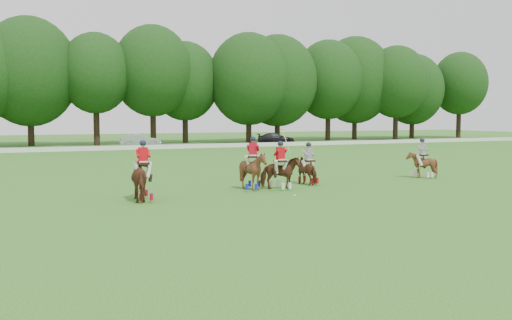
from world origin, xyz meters
name	(u,v)px	position (x,y,z in m)	size (l,w,h in m)	color
ground	(298,204)	(0.00, 0.00, 0.00)	(180.00, 180.00, 0.00)	#22611B
tree_line	(98,73)	(0.26, 48.05, 8.23)	(117.98, 14.32, 14.75)	black
boundary_rail	(114,148)	(0.00, 38.00, 0.22)	(120.00, 0.10, 0.44)	white
car_mid	(140,140)	(3.73, 42.50, 0.72)	(1.52, 4.36, 1.44)	#ACACB1
car_right	(276,139)	(20.24, 42.50, 0.66)	(1.84, 4.53, 1.32)	black
polo_red_a	(143,179)	(-5.22, 3.35, 0.89)	(1.30, 2.11, 2.42)	#4B2314
polo_red_b	(280,172)	(1.35, 4.16, 0.79)	(1.57, 1.37, 2.77)	#4B2314
polo_red_c	(253,170)	(0.13, 4.53, 0.90)	(2.03, 2.09, 2.45)	#4B2314
polo_stripe_a	(308,170)	(3.49, 5.31, 0.74)	(1.03, 1.70, 2.09)	#4B2314
polo_stripe_b	(422,164)	(10.57, 5.29, 0.77)	(1.45, 1.56, 2.18)	#4B2314
polo_ball	(295,195)	(0.84, 1.83, 0.04)	(0.09, 0.09, 0.09)	white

